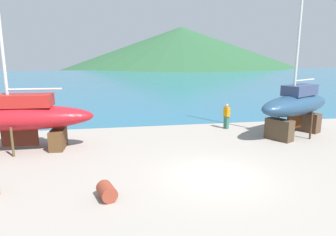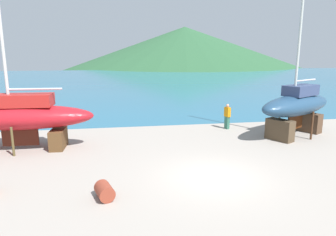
% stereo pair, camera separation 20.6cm
% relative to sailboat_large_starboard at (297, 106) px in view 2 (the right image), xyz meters
% --- Properties ---
extents(ground_plane, '(44.20, 44.20, 0.00)m').
position_rel_sailboat_large_starboard_xyz_m(ground_plane, '(-7.02, -7.11, -1.89)').
color(ground_plane, gray).
extents(sea_water, '(150.47, 71.71, 0.01)m').
position_rel_sailboat_large_starboard_xyz_m(sea_water, '(-7.02, 39.80, -1.89)').
color(sea_water, '#266686').
rests_on(sea_water, ground).
extents(headland_hill, '(169.05, 169.05, 29.63)m').
position_rel_sailboat_large_starboard_xyz_m(headland_hill, '(15.43, 102.99, -1.89)').
color(headland_hill, '#2A5634').
rests_on(headland_hill, ground).
extents(sailboat_large_starboard, '(6.67, 4.83, 11.64)m').
position_rel_sailboat_large_starboard_xyz_m(sailboat_large_starboard, '(0.00, 0.00, 0.00)').
color(sailboat_large_starboard, '#4D3C29').
rests_on(sailboat_large_starboard, ground).
extents(sailboat_far_slipway, '(7.87, 2.36, 12.01)m').
position_rel_sailboat_large_starboard_xyz_m(sailboat_far_slipway, '(-16.04, -0.16, -0.13)').
color(sailboat_far_slipway, brown).
rests_on(sailboat_far_slipway, ground).
extents(worker, '(0.36, 0.49, 1.71)m').
position_rel_sailboat_large_starboard_xyz_m(worker, '(-3.57, 2.37, -1.01)').
color(worker, '#316853').
rests_on(worker, ground).
extents(barrel_tipped_right, '(0.79, 0.96, 0.57)m').
position_rel_sailboat_large_starboard_xyz_m(barrel_tipped_right, '(-11.42, -6.69, -1.61)').
color(barrel_tipped_right, brown).
rests_on(barrel_tipped_right, ground).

